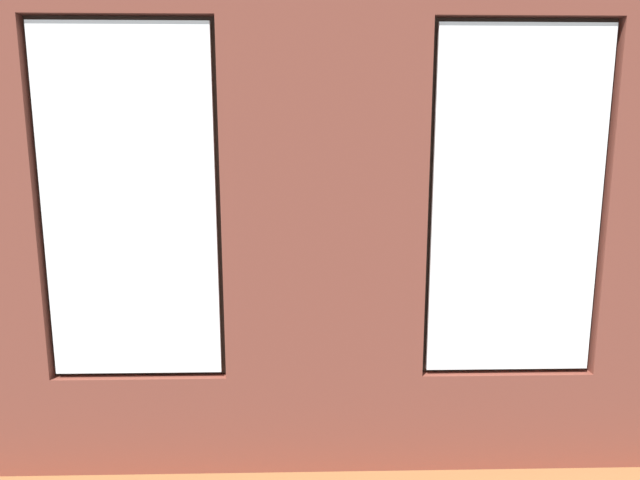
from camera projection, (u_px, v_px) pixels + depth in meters
ground_plane at (316, 321)px, 6.37m from camera, size 6.22×6.53×0.10m
brick_wall_with_windows at (324, 178)px, 3.21m from camera, size 5.62×0.30×3.55m
white_wall_right at (44, 158)px, 5.77m from camera, size 0.10×5.53×3.55m
couch_by_window at (267, 372)px, 4.10m from camera, size 1.96×0.87×0.80m
couch_left at (500, 284)px, 6.51m from camera, size 0.97×1.89×0.80m
coffee_table at (327, 284)px, 6.26m from camera, size 1.58×0.77×0.44m
cup_ceramic at (284, 278)px, 6.12m from camera, size 0.08×0.08×0.10m
remote_black at (309, 277)px, 6.34m from camera, size 0.18×0.08×0.02m
media_console at (81, 304)px, 5.94m from camera, size 1.03×0.42×0.54m
tv_flatscreen at (76, 242)px, 5.83m from camera, size 1.21×0.20×0.78m
potted_plant_corner_near_left at (464, 223)px, 8.52m from camera, size 0.78×0.78×1.19m
potted_plant_by_left_couch at (438, 255)px, 7.84m from camera, size 0.36×0.36×0.58m
potted_plant_mid_room_small at (377, 267)px, 7.35m from camera, size 0.28×0.28×0.47m
potted_plant_beside_window_right at (36, 355)px, 3.93m from camera, size 0.68×0.77×1.10m
potted_plant_foreground_right at (166, 217)px, 8.34m from camera, size 0.95×0.90×1.30m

